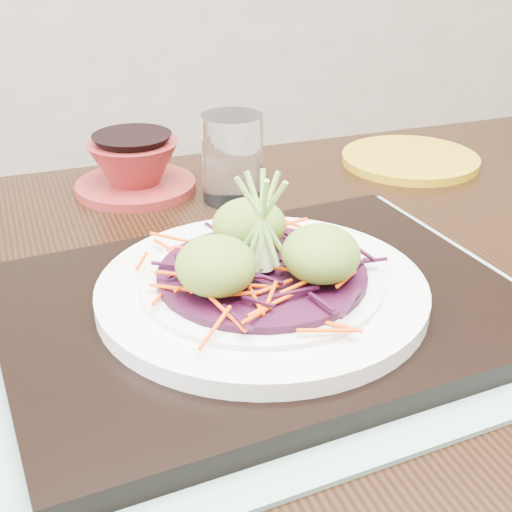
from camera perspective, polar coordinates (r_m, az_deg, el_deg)
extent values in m
cube|color=black|center=(0.64, 2.42, -4.80)|extent=(1.29, 0.94, 0.04)
cube|color=black|center=(1.36, 18.32, -6.48)|extent=(0.07, 0.07, 0.72)
cube|color=gray|center=(0.60, 0.46, -5.11)|extent=(0.54, 0.45, 0.00)
cube|color=black|center=(0.59, 0.47, -4.17)|extent=(0.46, 0.38, 0.02)
cylinder|color=silver|center=(0.58, 0.47, -2.78)|extent=(0.27, 0.27, 0.01)
cylinder|color=silver|center=(0.58, 0.48, -1.99)|extent=(0.20, 0.20, 0.01)
cylinder|color=#300921|center=(0.57, 0.48, -1.45)|extent=(0.17, 0.17, 0.01)
ellipsoid|color=#587723|center=(0.54, -3.21, -0.82)|extent=(0.06, 0.06, 0.05)
ellipsoid|color=#587723|center=(0.55, 5.22, 0.14)|extent=(0.06, 0.06, 0.05)
ellipsoid|color=#587723|center=(0.60, -0.54, 2.48)|extent=(0.06, 0.06, 0.05)
cylinder|color=white|center=(0.82, -1.90, 7.83)|extent=(0.09, 0.09, 0.10)
cylinder|color=maroon|center=(0.87, -9.59, 5.55)|extent=(0.16, 0.16, 0.01)
cylinder|color=#A28012|center=(0.97, 12.22, 7.57)|extent=(0.24, 0.24, 0.01)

